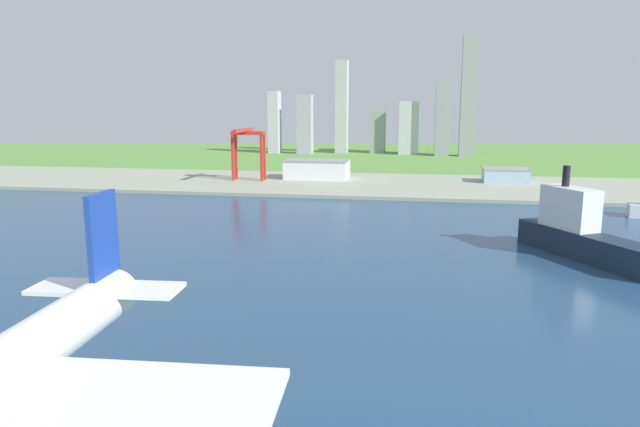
# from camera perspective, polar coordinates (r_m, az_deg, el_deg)

# --- Properties ---
(ground_plane) EXTENTS (2400.00, 2400.00, 0.00)m
(ground_plane) POSITION_cam_1_polar(r_m,az_deg,el_deg) (274.66, 1.83, -2.59)
(ground_plane) COLOR #5C923F
(water_bay) EXTENTS (840.00, 360.00, 0.15)m
(water_bay) POSITION_cam_1_polar(r_m,az_deg,el_deg) (217.42, -0.50, -6.10)
(water_bay) COLOR navy
(water_bay) RESTS_ON ground
(industrial_pier) EXTENTS (840.00, 140.00, 2.50)m
(industrial_pier) POSITION_cam_1_polar(r_m,az_deg,el_deg) (460.40, 5.29, 2.86)
(industrial_pier) COLOR #979E89
(industrial_pier) RESTS_ON ground
(cargo_ship) EXTENTS (45.65, 66.73, 37.56)m
(cargo_ship) POSITION_cam_1_polar(r_m,az_deg,el_deg) (263.13, 24.43, -1.79)
(cargo_ship) COLOR #192838
(cargo_ship) RESTS_ON water_bay
(port_crane_red) EXTENTS (26.82, 46.63, 42.90)m
(port_crane_red) POSITION_cam_1_polar(r_m,az_deg,el_deg) (476.18, -7.20, 7.00)
(port_crane_red) COLOR #B72D23
(port_crane_red) RESTS_ON industrial_pier
(warehouse_main) EXTENTS (53.45, 30.80, 15.87)m
(warehouse_main) POSITION_cam_1_polar(r_m,az_deg,el_deg) (487.10, -0.29, 4.42)
(warehouse_main) COLOR white
(warehouse_main) RESTS_ON industrial_pier
(warehouse_annex) EXTENTS (35.70, 26.22, 11.35)m
(warehouse_annex) POSITION_cam_1_polar(r_m,az_deg,el_deg) (487.28, 17.90, 3.65)
(warehouse_annex) COLOR #99BCD1
(warehouse_annex) RESTS_ON industrial_pier
(distant_skyline) EXTENTS (272.88, 58.93, 150.36)m
(distant_skyline) POSITION_cam_1_polar(r_m,az_deg,el_deg) (776.57, 6.58, 9.47)
(distant_skyline) COLOR #B9B7C4
(distant_skyline) RESTS_ON ground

